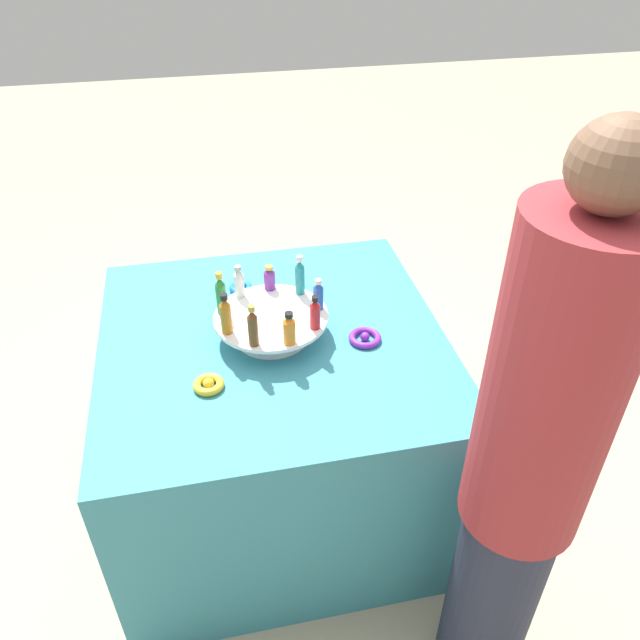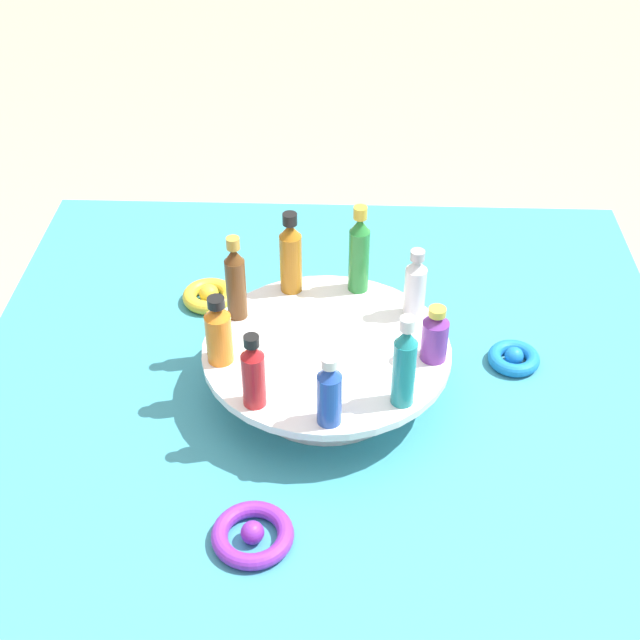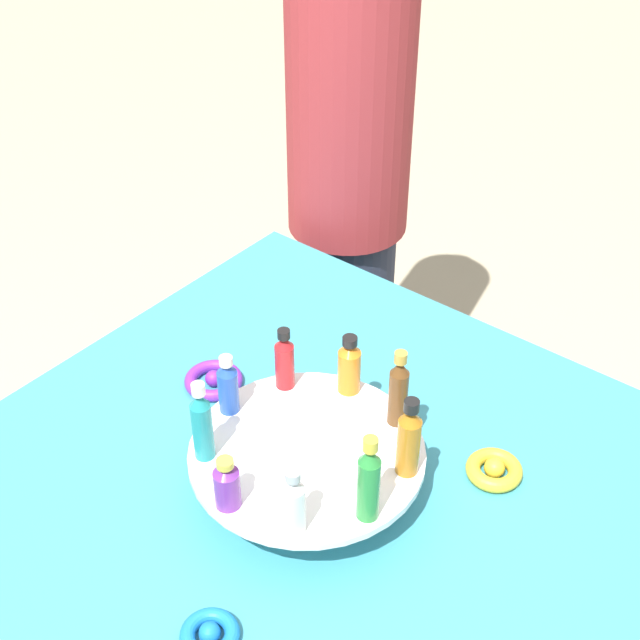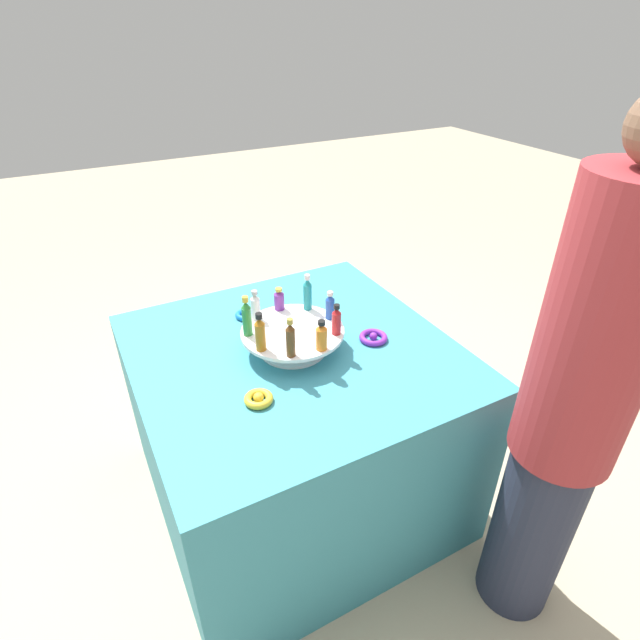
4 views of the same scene
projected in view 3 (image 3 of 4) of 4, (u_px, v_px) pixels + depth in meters
name	position (u px, v px, depth m)	size (l,w,h in m)	color
party_table	(309.00, 628.00, 1.60)	(1.08, 1.08, 0.74)	teal
display_stand	(307.00, 464.00, 1.35)	(0.36, 0.36, 0.08)	white
bottle_blue	(228.00, 386.00, 1.37)	(0.03, 0.03, 0.11)	#234CAD
bottle_teal	(202.00, 424.00, 1.28)	(0.03, 0.03, 0.14)	teal
bottle_purple	(227.00, 484.00, 1.22)	(0.04, 0.04, 0.09)	#702D93
bottle_clear	(294.00, 504.00, 1.18)	(0.03, 0.03, 0.11)	silver
bottle_green	(369.00, 481.00, 1.19)	(0.03, 0.03, 0.14)	#288438
bottle_amber	(409.00, 439.00, 1.26)	(0.03, 0.03, 0.13)	#AD6B19
bottle_brown	(398.00, 391.00, 1.34)	(0.03, 0.03, 0.14)	brown
bottle_orange	(349.00, 366.00, 1.41)	(0.04, 0.04, 0.11)	orange
bottle_red	(285.00, 360.00, 1.41)	(0.03, 0.03, 0.11)	#B21E23
ribbon_bow_purple	(214.00, 380.00, 1.56)	(0.10, 0.10, 0.03)	purple
ribbon_bow_blue	(210.00, 634.00, 1.16)	(0.08, 0.08, 0.03)	blue
ribbon_bow_gold	(494.00, 470.00, 1.39)	(0.09, 0.09, 0.03)	gold
person_figure	(348.00, 171.00, 2.02)	(0.28, 0.28, 1.64)	#282D42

